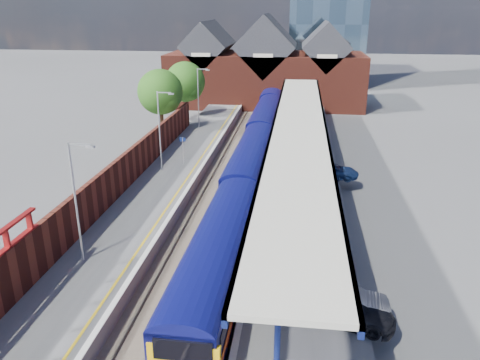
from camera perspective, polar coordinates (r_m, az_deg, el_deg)
The scene contains 22 objects.
ground at distance 48.81m, azimuth 0.57°, elevation 2.87°, with size 240.00×240.00×0.00m, color #5B5B5E.
ballast_bed at distance 39.45m, azimuth -1.14°, elevation -1.41°, with size 6.00×76.00×0.06m, color #473D33.
rails at distance 39.42m, azimuth -1.14°, elevation -1.28°, with size 4.51×76.00×0.14m.
left_platform at distance 40.41m, azimuth -8.89°, elevation -0.40°, with size 5.00×76.00×1.00m, color #565659.
right_platform at distance 38.91m, azimuth 7.63°, elevation -1.16°, with size 6.00×76.00×1.00m, color #565659.
coping_left at distance 39.66m, azimuth -5.66°, elevation 0.15°, with size 0.30×76.00×0.05m, color silver.
coping_right at distance 38.79m, azimuth 3.46°, elevation -0.26°, with size 0.30×76.00×0.05m, color silver.
yellow_line at distance 39.80m, azimuth -6.50°, elevation 0.16°, with size 0.14×76.00×0.01m, color yellow.
train at distance 48.42m, azimuth 2.39°, elevation 5.33°, with size 3.05×65.94×3.45m.
canopy at distance 39.34m, azimuth 7.20°, elevation 6.36°, with size 4.50×52.00×4.48m.
lamp_post_b at distance 26.96m, azimuth -19.22°, elevation -1.81°, with size 1.48×0.18×7.00m.
lamp_post_c at distance 41.17m, azimuth -9.63°, elevation 6.49°, with size 1.48×0.18×7.00m.
lamp_post_d at distance 56.35m, azimuth -4.98°, elevation 10.39°, with size 1.48×0.18×7.00m.
platform_sign at distance 43.26m, azimuth -6.97°, elevation 4.14°, with size 0.55×0.08×2.50m.
brick_wall at distance 34.91m, azimuth -16.03°, elevation -0.92°, with size 0.35×50.00×3.86m.
station_building at distance 75.01m, azimuth 3.17°, elevation 13.25°, with size 30.00×12.12×13.78m.
tree_near at distance 55.28m, azimuth -9.57°, elevation 10.37°, with size 5.20×5.20×8.10m.
tree_far at distance 62.64m, azimuth -6.58°, elevation 11.66°, with size 5.20×5.20×8.10m.
parked_car_red at distance 26.84m, azimuth 8.84°, elevation -8.59°, with size 1.80×4.47×1.52m, color #AB210E.
parked_car_silver at distance 23.24m, azimuth 12.92°, elevation -14.18°, with size 1.40×4.02×1.32m, color silver.
parked_car_dark at distance 22.70m, azimuth 12.45°, elevation -14.97°, with size 1.93×4.74×1.38m, color black.
parked_car_blue at distance 40.36m, azimuth 11.26°, elevation 1.08°, with size 1.99×4.31×1.20m, color navy.
Camera 1 is at (5.43, -16.25, 14.62)m, focal length 35.00 mm.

